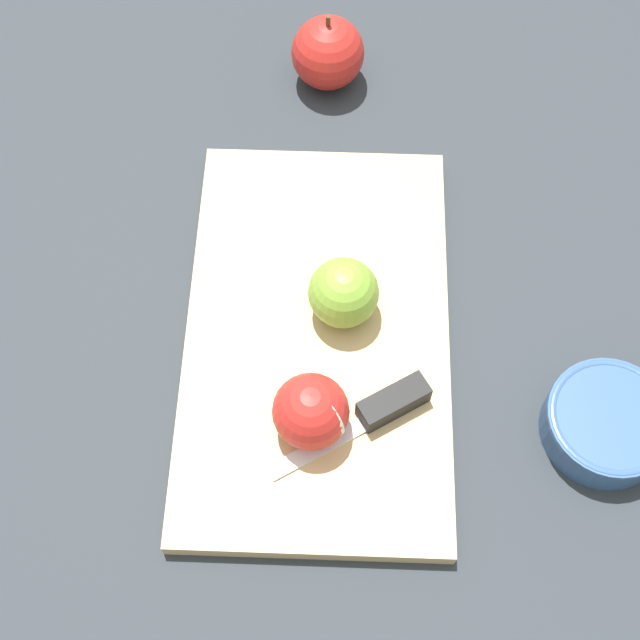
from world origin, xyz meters
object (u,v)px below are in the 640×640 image
object	(u,v)px
apple_half_left	(346,293)
apple_whole	(330,53)
apple_half_right	(314,411)
bowl	(610,422)
knife	(388,407)

from	to	relation	value
apple_half_left	apple_whole	xyz separation A→B (m)	(-0.31, -0.01, -0.01)
apple_half_right	bowl	world-z (taller)	apple_half_right
apple_whole	apple_half_right	bearing A→B (deg)	-2.56
apple_half_left	knife	world-z (taller)	apple_half_left
bowl	apple_half_left	bearing A→B (deg)	-116.58
knife	bowl	distance (m)	0.20
knife	apple_half_left	bearing A→B (deg)	-100.11
apple_whole	knife	bearing A→B (deg)	6.50
apple_half_left	bowl	xyz separation A→B (m)	(0.12, 0.23, -0.03)
apple_half_left	apple_half_right	distance (m)	0.12
apple_half_left	bowl	world-z (taller)	apple_half_left
knife	apple_whole	bearing A→B (deg)	-112.44
apple_half_right	apple_whole	xyz separation A→B (m)	(-0.42, 0.02, -0.01)
apple_half_left	knife	distance (m)	0.11
apple_half_right	bowl	xyz separation A→B (m)	(0.00, 0.26, -0.03)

